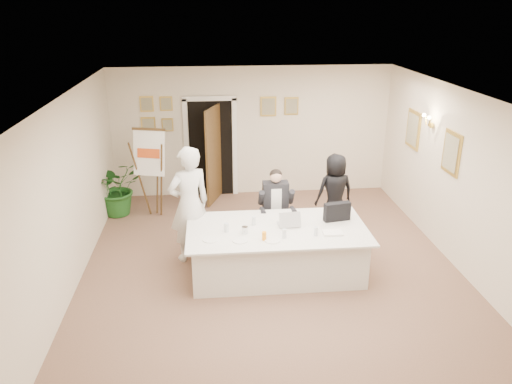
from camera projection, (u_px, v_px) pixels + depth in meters
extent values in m
plane|color=brown|center=(271.00, 269.00, 8.06)|extent=(7.00, 7.00, 0.00)
cube|color=white|center=(273.00, 95.00, 7.06)|extent=(6.00, 7.00, 0.02)
cube|color=beige|center=(252.00, 132.00, 10.82)|extent=(6.00, 0.10, 2.80)
cube|color=beige|center=(323.00, 329.00, 4.31)|extent=(6.00, 0.10, 2.80)
cube|color=beige|center=(69.00, 195.00, 7.30)|extent=(0.10, 7.00, 2.80)
cube|color=beige|center=(461.00, 182.00, 7.83)|extent=(0.10, 7.00, 2.80)
cube|color=black|center=(211.00, 149.00, 10.83)|extent=(0.92, 0.06, 2.10)
cube|color=white|center=(187.00, 150.00, 10.76)|extent=(0.10, 0.06, 2.20)
cube|color=white|center=(235.00, 149.00, 10.85)|extent=(0.10, 0.06, 2.20)
cube|color=#382711|center=(214.00, 155.00, 10.46)|extent=(0.33, 0.81, 2.02)
cube|color=silver|center=(277.00, 251.00, 7.83)|extent=(2.60, 1.30, 0.75)
cube|color=silver|center=(277.00, 229.00, 7.70)|extent=(2.78, 1.48, 0.03)
cube|color=white|center=(150.00, 153.00, 9.51)|extent=(0.64, 0.34, 0.87)
imported|color=silver|center=(189.00, 204.00, 8.07)|extent=(0.84, 0.73, 1.95)
imported|color=black|center=(335.00, 192.00, 9.28)|extent=(0.78, 0.57, 1.46)
imported|color=#1C531B|center=(117.00, 187.00, 9.98)|extent=(1.34, 1.31, 1.13)
cube|color=black|center=(337.00, 212.00, 7.91)|extent=(0.44, 0.20, 0.30)
cube|color=white|center=(333.00, 233.00, 7.50)|extent=(0.30, 0.21, 0.03)
cylinder|color=white|center=(210.00, 240.00, 7.30)|extent=(0.26, 0.26, 0.01)
cylinder|color=white|center=(240.00, 240.00, 7.28)|extent=(0.25, 0.25, 0.01)
cylinder|color=white|center=(273.00, 240.00, 7.28)|extent=(0.23, 0.23, 0.01)
cylinder|color=silver|center=(226.00, 228.00, 7.54)|extent=(0.07, 0.07, 0.14)
cylinder|color=silver|center=(284.00, 233.00, 7.35)|extent=(0.07, 0.07, 0.14)
cylinder|color=silver|center=(316.00, 231.00, 7.42)|extent=(0.06, 0.06, 0.14)
cylinder|color=silver|center=(254.00, 221.00, 7.78)|extent=(0.07, 0.07, 0.14)
cylinder|color=orange|center=(264.00, 236.00, 7.28)|extent=(0.07, 0.07, 0.13)
cylinder|color=silver|center=(245.00, 230.00, 7.50)|extent=(0.10, 0.10, 0.11)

